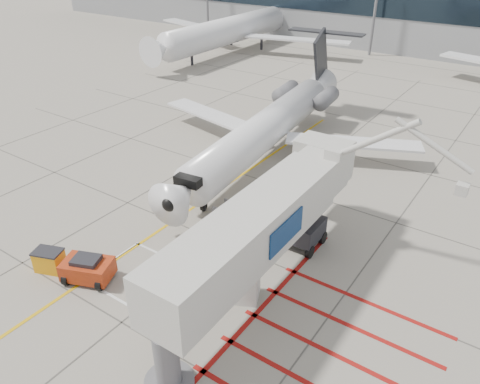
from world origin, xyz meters
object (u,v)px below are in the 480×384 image
Objects in this scene: spill_bin at (49,260)px; pushback_tug at (88,268)px; regional_jet at (253,120)px; jet_bridge at (251,241)px.

pushback_tug is at bearing -5.33° from spill_bin.
jet_bridge is (8.04, -12.45, -0.41)m from regional_jet.
jet_bridge is at bearing -63.65° from regional_jet.
regional_jet is 17.21m from spill_bin.
spill_bin is at bearing -158.18° from jet_bridge.
pushback_tug is 1.74× the size of spill_bin.
pushback_tug is 2.48m from spill_bin.
pushback_tug is (-7.93, -3.61, -2.84)m from jet_bridge.
jet_bridge is 12.16× the size of spill_bin.
jet_bridge reaches higher than pushback_tug.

